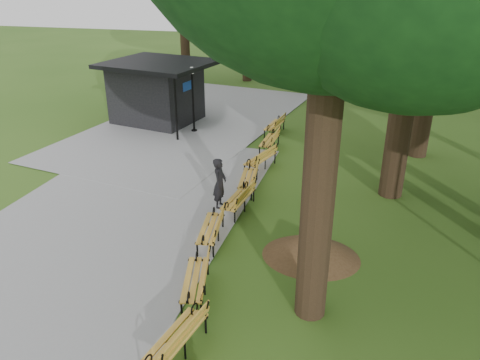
% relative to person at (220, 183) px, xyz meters
% --- Properties ---
extents(ground, '(100.00, 100.00, 0.00)m').
position_rel_person_xyz_m(ground, '(0.76, -5.33, -0.86)').
color(ground, '#315719').
rests_on(ground, ground).
extents(path, '(12.00, 38.00, 0.06)m').
position_rel_person_xyz_m(path, '(-3.24, -2.33, -0.83)').
color(path, gray).
rests_on(path, ground).
extents(person, '(0.42, 0.63, 1.72)m').
position_rel_person_xyz_m(person, '(0.00, 0.00, 0.00)').
color(person, black).
rests_on(person, ground).
extents(kiosk, '(5.68, 5.18, 3.08)m').
position_rel_person_xyz_m(kiosk, '(-5.85, 8.42, 0.68)').
color(kiosk, black).
rests_on(kiosk, ground).
extents(lamp_post, '(0.32, 0.32, 3.10)m').
position_rel_person_xyz_m(lamp_post, '(-3.47, 7.23, 1.37)').
color(lamp_post, black).
rests_on(lamp_post, ground).
extents(dirt_mound, '(2.23, 2.23, 0.74)m').
position_rel_person_xyz_m(dirt_mound, '(3.24, -2.18, -0.49)').
color(dirt_mound, '#47301C').
rests_on(dirt_mound, ground).
extents(bench_2, '(1.02, 1.99, 0.88)m').
position_rel_person_xyz_m(bench_2, '(1.00, -6.45, -0.42)').
color(bench_2, gold).
rests_on(bench_2, ground).
extents(bench_3, '(1.05, 1.99, 0.88)m').
position_rel_person_xyz_m(bench_3, '(0.74, -4.50, -0.42)').
color(bench_3, gold).
rests_on(bench_3, ground).
extents(bench_4, '(0.87, 1.97, 0.88)m').
position_rel_person_xyz_m(bench_4, '(0.36, -2.12, -0.42)').
color(bench_4, gold).
rests_on(bench_4, ground).
extents(bench_5, '(0.89, 1.97, 0.88)m').
position_rel_person_xyz_m(bench_5, '(0.64, -0.09, -0.42)').
color(bench_5, gold).
rests_on(bench_5, ground).
extents(bench_6, '(0.84, 1.96, 0.88)m').
position_rel_person_xyz_m(bench_6, '(0.58, 1.54, -0.42)').
color(bench_6, gold).
rests_on(bench_6, ground).
extents(bench_7, '(1.17, 2.00, 0.88)m').
position_rel_person_xyz_m(bench_7, '(0.59, 3.50, -0.42)').
color(bench_7, gold).
rests_on(bench_7, ground).
extents(bench_8, '(0.72, 1.92, 0.88)m').
position_rel_person_xyz_m(bench_8, '(0.52, 5.67, -0.42)').
color(bench_8, gold).
rests_on(bench_8, ground).
extents(bench_9, '(0.86, 1.96, 0.88)m').
position_rel_person_xyz_m(bench_9, '(0.34, 7.86, -0.42)').
color(bench_9, gold).
rests_on(bench_9, ground).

